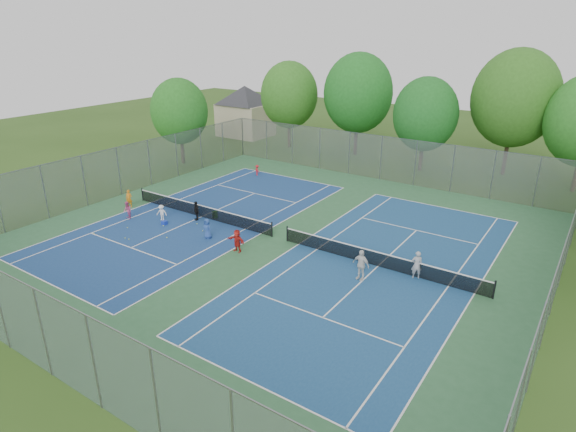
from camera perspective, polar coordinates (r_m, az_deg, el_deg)
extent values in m
plane|color=#2C4C17|center=(31.72, -1.01, -2.74)|extent=(120.00, 120.00, 0.00)
cube|color=#2C5D37|center=(31.72, -1.01, -2.73)|extent=(32.00, 32.00, 0.01)
cube|color=navy|center=(35.88, -10.21, -0.09)|extent=(10.97, 23.77, 0.01)
cube|color=navy|center=(28.68, 10.60, -5.88)|extent=(10.97, 23.77, 0.01)
cube|color=black|center=(35.73, -10.26, 0.56)|extent=(12.87, 0.10, 0.91)
cube|color=black|center=(28.48, 10.66, -5.10)|extent=(12.87, 0.10, 0.91)
cube|color=gray|center=(44.40, 10.96, 6.76)|extent=(32.00, 0.10, 4.00)
cube|color=gray|center=(21.38, -27.05, -12.25)|extent=(32.00, 0.10, 4.00)
cube|color=gray|center=(41.78, -19.40, 4.99)|extent=(0.10, 32.00, 4.00)
cube|color=gray|center=(26.12, 29.32, -6.47)|extent=(0.10, 32.00, 4.00)
cube|color=#B7A88C|center=(62.33, -5.06, 11.28)|extent=(6.00, 5.00, 4.00)
pyramid|color=#2D2D33|center=(61.72, -5.19, 15.12)|extent=(11.03, 11.03, 2.20)
cylinder|color=#443326|center=(56.12, 0.13, 9.96)|extent=(0.36, 0.36, 3.50)
ellipsoid|color=#2D661D|center=(55.43, 0.14, 14.17)|extent=(6.40, 6.40, 7.36)
cylinder|color=#443326|center=(53.03, 8.04, 9.26)|extent=(0.36, 0.36, 3.85)
ellipsoid|color=#1C611E|center=(52.25, 8.31, 14.21)|extent=(7.20, 7.20, 8.28)
cylinder|color=#443326|center=(48.37, 15.51, 7.06)|extent=(0.36, 0.36, 3.15)
ellipsoid|color=#1A5C1E|center=(47.61, 15.97, 11.52)|extent=(6.00, 6.00, 6.90)
cylinder|color=#443326|center=(49.49, 24.43, 6.86)|extent=(0.36, 0.36, 4.20)
ellipsoid|color=#2D5F1B|center=(48.63, 25.34, 12.49)|extent=(7.60, 7.60, 8.74)
cylinder|color=#443326|center=(50.33, -12.42, 7.89)|extent=(0.36, 0.36, 3.15)
ellipsoid|color=#23651D|center=(49.62, -12.77, 12.01)|extent=(5.60, 5.60, 6.44)
cube|color=#1731AC|center=(35.02, -14.43, -0.79)|extent=(0.34, 0.34, 0.28)
cube|color=#248626|center=(35.39, -8.65, 0.15)|extent=(0.36, 0.36, 0.56)
imported|color=orange|center=(39.04, -18.32, 1.98)|extent=(0.60, 0.52, 1.38)
imported|color=#D05185|center=(36.62, -18.49, 0.62)|extent=(0.78, 0.71, 1.32)
imported|color=white|center=(35.70, -14.75, 0.39)|extent=(0.87, 0.72, 1.17)
imported|color=black|center=(35.16, -10.82, 0.62)|extent=(0.90, 0.67, 1.43)
imported|color=#284A96|center=(31.99, -9.54, -1.50)|extent=(0.69, 0.47, 1.37)
imported|color=red|center=(29.86, -6.06, -2.94)|extent=(1.38, 0.51, 1.46)
imported|color=red|center=(45.28, -3.67, 5.44)|extent=(0.75, 0.61, 1.01)
imported|color=#9B9B9E|center=(27.53, 15.01, -5.61)|extent=(0.72, 0.65, 1.65)
imported|color=silver|center=(26.76, 8.63, -5.73)|extent=(1.09, 0.56, 1.78)
sphere|color=gold|center=(34.97, -22.00, -1.95)|extent=(0.07, 0.07, 0.07)
sphere|color=#D0F037|center=(32.54, -9.26, -2.32)|extent=(0.07, 0.07, 0.07)
sphere|color=#DCEF37|center=(33.34, -10.07, -1.77)|extent=(0.07, 0.07, 0.07)
sphere|color=#C7D631|center=(33.51, -18.75, -2.51)|extent=(0.07, 0.07, 0.07)
sphere|color=#BDDD33|center=(34.58, -10.74, -0.94)|extent=(0.07, 0.07, 0.07)
sphere|color=#BBDE33|center=(33.25, -18.33, -2.65)|extent=(0.07, 0.07, 0.07)
sphere|color=#CAF539|center=(29.50, -12.08, -5.14)|extent=(0.07, 0.07, 0.07)
sphere|color=#C7DB32|center=(35.16, -18.49, -1.34)|extent=(0.07, 0.07, 0.07)
sphere|color=yellow|center=(33.74, -20.69, -2.61)|extent=(0.07, 0.07, 0.07)
sphere|color=#C4D732|center=(33.42, -9.33, -1.66)|extent=(0.07, 0.07, 0.07)
sphere|color=yellow|center=(34.78, -14.55, -1.15)|extent=(0.07, 0.07, 0.07)
sphere|color=#F1F539|center=(32.80, -14.16, -2.52)|extent=(0.07, 0.07, 0.07)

